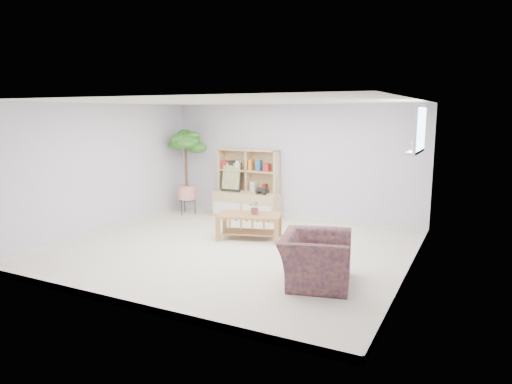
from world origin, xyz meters
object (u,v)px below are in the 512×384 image
at_px(storage_unit, 246,184).
at_px(coffee_table, 249,226).
at_px(armchair, 316,256).
at_px(floor_tree, 186,172).

xyz_separation_m(storage_unit, coffee_table, (0.84, -1.47, -0.51)).
bearing_deg(armchair, floor_tree, 42.18).
xyz_separation_m(coffee_table, armchair, (1.78, -1.53, 0.15)).
bearing_deg(storage_unit, floor_tree, -166.76).
height_order(floor_tree, armchair, floor_tree).
relative_size(storage_unit, floor_tree, 0.78).
bearing_deg(floor_tree, storage_unit, 13.24).
distance_m(coffee_table, floor_tree, 2.56).
height_order(storage_unit, armchair, storage_unit).
distance_m(storage_unit, armchair, 4.00).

